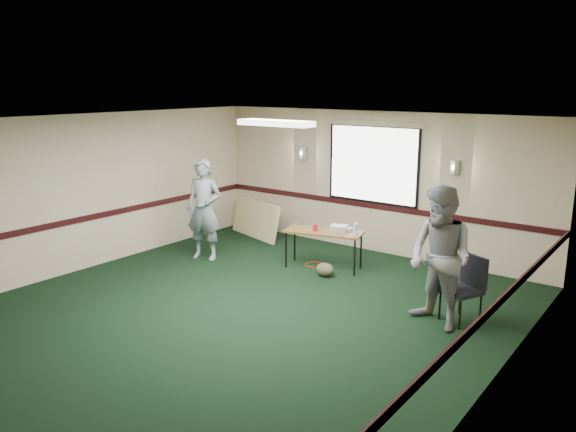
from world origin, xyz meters
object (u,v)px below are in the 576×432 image
Objects in this scene: folding_table at (324,234)px; person_right at (440,258)px; projector at (339,228)px; person_left at (204,210)px; conference_chair at (467,283)px.

person_right is (2.58, -1.13, 0.33)m from folding_table.
folding_table is 0.28m from projector.
person_right reaches higher than projector.
person_right reaches higher than folding_table.
person_left is 0.98× the size of person_right.
person_left reaches higher than conference_chair.
projector is 2.51m from person_left.
conference_chair is at bearing -34.99° from projector.
person_right is (4.65, -0.27, 0.02)m from person_left.
projector is 2.75m from conference_chair.
projector is 0.32× the size of conference_chair.
folding_table is at bearing 178.22° from person_right.
person_right reaches higher than person_left.
projector is at bearing 173.29° from person_right.
person_right is at bearing -21.46° from person_left.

